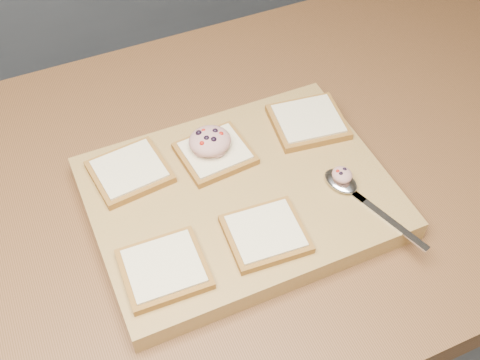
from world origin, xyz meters
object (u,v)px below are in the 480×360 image
object	(u,v)px
cutting_board	(240,197)
bread_far_center	(215,153)
tuna_salad_dollop	(210,141)
spoon	(348,187)

from	to	relation	value
cutting_board	bread_far_center	xyz separation A→B (m)	(-0.01, 0.08, 0.03)
tuna_salad_dollop	spoon	bearing A→B (deg)	-42.95
bread_far_center	tuna_salad_dollop	xyz separation A→B (m)	(-0.01, 0.01, 0.02)
bread_far_center	tuna_salad_dollop	distance (m)	0.03
spoon	bread_far_center	bearing A→B (deg)	137.54
cutting_board	tuna_salad_dollop	distance (m)	0.10
bread_far_center	tuna_salad_dollop	size ratio (longest dim) A/B	1.72
cutting_board	bread_far_center	world-z (taller)	bread_far_center
cutting_board	spoon	size ratio (longest dim) A/B	2.34
bread_far_center	spoon	xyz separation A→B (m)	(0.16, -0.15, -0.00)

